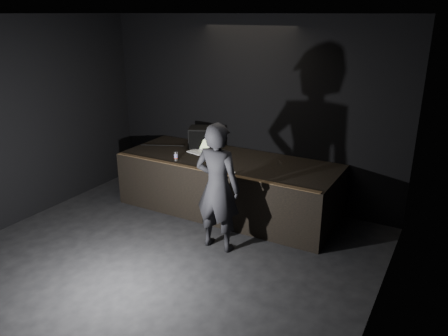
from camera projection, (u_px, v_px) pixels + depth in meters
ground at (133, 283)px, 6.02m from camera, size 7.00×7.00×0.00m
room_walls at (121, 142)px, 5.33m from camera, size 6.10×7.10×3.52m
stage_riser at (228, 185)px, 8.09m from camera, size 4.00×1.50×1.00m
riser_lip at (208, 171)px, 7.33m from camera, size 3.92×0.10×0.01m
stage_monitor at (205, 137)px, 8.56m from camera, size 0.72×0.64×0.40m
cable at (162, 145)px, 8.72m from camera, size 0.80×0.37×0.02m
laptop at (200, 148)px, 8.33m from camera, size 0.42×0.39×0.24m
beer_can at (176, 156)px, 7.83m from camera, size 0.07×0.07×0.16m
plastic_cup at (279, 163)px, 7.57m from camera, size 0.07×0.07×0.09m
wii_remote at (234, 174)px, 7.17m from camera, size 0.06×0.14×0.03m
person at (218, 187)px, 6.61m from camera, size 0.74×0.49×2.03m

